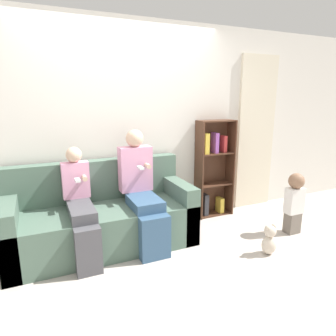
{
  "coord_description": "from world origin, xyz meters",
  "views": [
    {
      "loc": [
        -1.0,
        -2.63,
        1.65
      ],
      "look_at": [
        0.42,
        0.54,
        0.82
      ],
      "focal_mm": 32.0,
      "sensor_mm": 36.0,
      "label": 1
    }
  ],
  "objects_px": {
    "couch": "(103,219)",
    "toddler_standing": "(294,201)",
    "teddy_bear": "(269,240)",
    "bookshelf": "(213,169)",
    "adult_seated": "(142,188)",
    "child_seated": "(81,206)"
  },
  "relations": [
    {
      "from": "couch",
      "to": "toddler_standing",
      "type": "distance_m",
      "value": 2.29
    },
    {
      "from": "toddler_standing",
      "to": "teddy_bear",
      "type": "bearing_deg",
      "value": -155.26
    },
    {
      "from": "toddler_standing",
      "to": "bookshelf",
      "type": "relative_size",
      "value": 0.57
    },
    {
      "from": "adult_seated",
      "to": "teddy_bear",
      "type": "relative_size",
      "value": 3.79
    },
    {
      "from": "teddy_bear",
      "to": "couch",
      "type": "bearing_deg",
      "value": 150.03
    },
    {
      "from": "toddler_standing",
      "to": "bookshelf",
      "type": "xyz_separation_m",
      "value": [
        -0.58,
        0.94,
        0.25
      ]
    },
    {
      "from": "teddy_bear",
      "to": "child_seated",
      "type": "bearing_deg",
      "value": 157.45
    },
    {
      "from": "couch",
      "to": "adult_seated",
      "type": "relative_size",
      "value": 1.55
    },
    {
      "from": "adult_seated",
      "to": "toddler_standing",
      "type": "bearing_deg",
      "value": -15.93
    },
    {
      "from": "child_seated",
      "to": "toddler_standing",
      "type": "xyz_separation_m",
      "value": [
        2.45,
        -0.47,
        -0.16
      ]
    },
    {
      "from": "child_seated",
      "to": "toddler_standing",
      "type": "bearing_deg",
      "value": -10.77
    },
    {
      "from": "adult_seated",
      "to": "child_seated",
      "type": "relative_size",
      "value": 1.14
    },
    {
      "from": "child_seated",
      "to": "teddy_bear",
      "type": "relative_size",
      "value": 3.33
    },
    {
      "from": "adult_seated",
      "to": "couch",
      "type": "bearing_deg",
      "value": 165.33
    },
    {
      "from": "couch",
      "to": "child_seated",
      "type": "distance_m",
      "value": 0.38
    },
    {
      "from": "bookshelf",
      "to": "toddler_standing",
      "type": "bearing_deg",
      "value": -58.13
    },
    {
      "from": "adult_seated",
      "to": "toddler_standing",
      "type": "xyz_separation_m",
      "value": [
        1.78,
        -0.51,
        -0.25
      ]
    },
    {
      "from": "adult_seated",
      "to": "bookshelf",
      "type": "distance_m",
      "value": 1.27
    },
    {
      "from": "child_seated",
      "to": "bookshelf",
      "type": "xyz_separation_m",
      "value": [
        1.87,
        0.47,
        0.1
      ]
    },
    {
      "from": "couch",
      "to": "adult_seated",
      "type": "xyz_separation_m",
      "value": [
        0.43,
        -0.11,
        0.35
      ]
    },
    {
      "from": "child_seated",
      "to": "adult_seated",
      "type": "bearing_deg",
      "value": 3.56
    },
    {
      "from": "adult_seated",
      "to": "bookshelf",
      "type": "bearing_deg",
      "value": 19.67
    }
  ]
}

